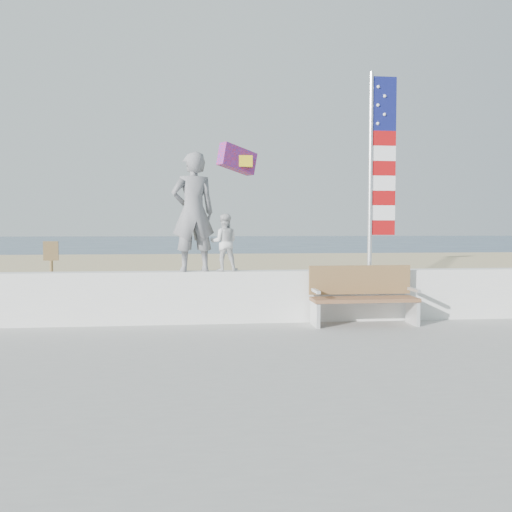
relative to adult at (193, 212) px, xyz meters
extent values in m
plane|color=#2D415A|center=(0.87, -2.00, -2.10)|extent=(220.00, 220.00, 0.00)
cube|color=tan|center=(0.87, 7.00, -2.06)|extent=(90.00, 40.00, 0.08)
cube|color=#9D9D98|center=(0.87, -6.00, -1.97)|extent=(50.00, 12.40, 0.10)
cube|color=white|center=(0.87, 0.00, -1.47)|extent=(30.00, 0.35, 0.90)
imported|color=slate|center=(0.00, 0.00, 0.00)|extent=(0.84, 0.65, 2.05)
imported|color=silver|center=(0.53, 0.00, -0.53)|extent=(0.50, 0.39, 1.00)
cube|color=brown|center=(2.88, -0.55, -1.48)|extent=(1.80, 0.50, 0.06)
cube|color=brown|center=(2.88, -0.28, -1.17)|extent=(1.80, 0.05, 0.50)
cube|color=white|center=(2.03, -0.55, -1.72)|extent=(0.06, 0.50, 0.40)
cube|color=white|center=(2.03, -0.60, -1.32)|extent=(0.06, 0.45, 0.05)
cube|color=white|center=(3.73, -0.55, -1.72)|extent=(0.06, 0.50, 0.40)
cube|color=silver|center=(3.73, -0.60, -1.32)|extent=(0.06, 0.45, 0.05)
cylinder|color=white|center=(3.14, 0.00, 0.73)|extent=(0.08, 0.08, 3.50)
cube|color=#0F1451|center=(3.38, 0.00, 1.93)|extent=(0.44, 0.02, 0.95)
cube|color=#9E0A0C|center=(3.38, 0.00, -0.27)|extent=(0.44, 0.02, 0.26)
cube|color=white|center=(3.38, 0.00, 0.00)|extent=(0.44, 0.02, 0.26)
cube|color=#9E0A0C|center=(3.38, 0.00, 0.26)|extent=(0.44, 0.02, 0.26)
cube|color=white|center=(3.38, 0.00, 0.53)|extent=(0.44, 0.02, 0.26)
cube|color=#9E0A0C|center=(3.38, 0.00, 0.79)|extent=(0.44, 0.02, 0.26)
cube|color=white|center=(3.38, 0.00, 1.05)|extent=(0.44, 0.02, 0.26)
cube|color=#9E0A0C|center=(3.38, 0.00, 1.32)|extent=(0.44, 0.02, 0.26)
sphere|color=white|center=(3.26, -0.02, 1.58)|extent=(0.06, 0.06, 0.06)
sphere|color=white|center=(3.38, -0.02, 1.74)|extent=(0.06, 0.06, 0.06)
sphere|color=white|center=(3.26, -0.02, 1.90)|extent=(0.06, 0.06, 0.06)
sphere|color=white|center=(3.38, -0.02, 2.06)|extent=(0.06, 0.06, 0.06)
sphere|color=white|center=(3.26, -0.02, 2.22)|extent=(0.06, 0.06, 0.06)
cube|color=red|center=(0.92, 2.12, 1.18)|extent=(0.91, 0.72, 0.64)
cube|color=gold|center=(1.07, 2.12, 1.13)|extent=(0.33, 0.25, 0.24)
cylinder|color=olive|center=(-3.10, 2.78, -1.42)|extent=(0.07, 0.07, 1.20)
cube|color=brown|center=(-3.10, 2.76, -0.77)|extent=(0.32, 0.03, 0.42)
camera|label=1|loc=(0.06, -9.41, -0.27)|focal=38.00mm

